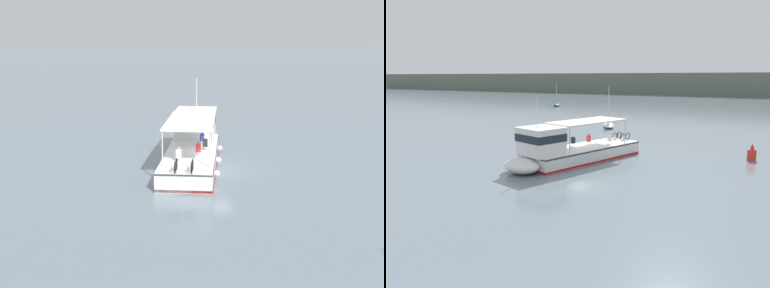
{
  "view_description": "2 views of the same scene",
  "coord_description": "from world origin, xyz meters",
  "views": [
    {
      "loc": [
        7.13,
        29.98,
        8.78
      ],
      "look_at": [
        1.08,
        -1.41,
        1.4
      ],
      "focal_mm": 46.82,
      "sensor_mm": 36.0,
      "label": 1
    },
    {
      "loc": [
        15.66,
        -27.02,
        6.73
      ],
      "look_at": [
        1.08,
        -1.41,
        1.4
      ],
      "focal_mm": 34.98,
      "sensor_mm": 36.0,
      "label": 2
    }
  ],
  "objects": [
    {
      "name": "ground_plane",
      "position": [
        0.0,
        0.0,
        0.0
      ],
      "size": [
        400.0,
        400.0,
        0.0
      ],
      "primitive_type": "plane",
      "color": "slate"
    },
    {
      "name": "ferry_main",
      "position": [
        0.81,
        -2.38,
        1.02
      ],
      "size": [
        6.39,
        13.07,
        5.32
      ],
      "color": "white",
      "rests_on": "ground"
    }
  ]
}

